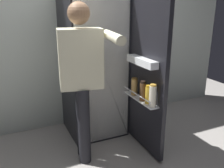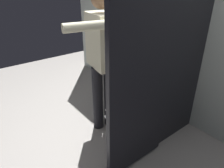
# 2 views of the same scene
# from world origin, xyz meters

# --- Properties ---
(ground_plane) EXTENTS (6.19, 6.19, 0.00)m
(ground_plane) POSITION_xyz_m (0.00, 0.00, 0.00)
(ground_plane) COLOR gray
(kitchen_wall) EXTENTS (4.40, 0.10, 2.49)m
(kitchen_wall) POSITION_xyz_m (0.00, 0.94, 1.25)
(kitchen_wall) COLOR beige
(kitchen_wall) RESTS_ON ground_plane
(refrigerator) EXTENTS (0.70, 1.29, 1.70)m
(refrigerator) POSITION_xyz_m (0.02, 0.52, 0.85)
(refrigerator) COLOR black
(refrigerator) RESTS_ON ground_plane
(person) EXTENTS (0.52, 0.74, 1.56)m
(person) POSITION_xyz_m (-0.31, 0.04, 0.93)
(person) COLOR black
(person) RESTS_ON ground_plane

